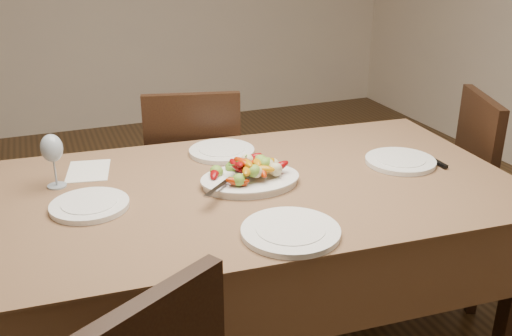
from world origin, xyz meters
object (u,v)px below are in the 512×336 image
object	(u,v)px
dining_table	(256,275)
wine_glass	(53,159)
plate_left	(90,206)
plate_right	(400,161)
plate_near	(291,232)
plate_far	(222,151)
chair_far	(194,179)
serving_platter	(250,181)
chair_right	(511,199)

from	to	relation	value
dining_table	wine_glass	distance (m)	0.85
dining_table	plate_left	distance (m)	0.69
plate_right	plate_near	world-z (taller)	same
dining_table	plate_far	bearing A→B (deg)	93.08
chair_far	plate_right	world-z (taller)	chair_far
dining_table	plate_right	bearing A→B (deg)	-1.98
serving_platter	plate_far	xyz separation A→B (m)	(0.00, 0.33, -0.00)
serving_platter	chair_right	bearing A→B (deg)	0.67
plate_left	plate_near	world-z (taller)	same
serving_platter	chair_far	bearing A→B (deg)	90.56
dining_table	chair_right	bearing A→B (deg)	0.90
serving_platter	plate_right	distance (m)	0.61
plate_far	wine_glass	xyz separation A→B (m)	(-0.64, -0.10, 0.09)
dining_table	chair_right	distance (m)	1.24
chair_far	chair_right	bearing A→B (deg)	162.94
chair_right	chair_far	bearing A→B (deg)	81.11
chair_far	plate_near	size ratio (longest dim) A/B	3.22
serving_platter	plate_left	size ratio (longest dim) A/B	1.34
chair_far	plate_near	bearing A→B (deg)	102.94
plate_left	plate_right	size ratio (longest dim) A/B	0.94
chair_far	plate_left	xyz separation A→B (m)	(-0.54, -0.75, 0.29)
plate_near	wine_glass	world-z (taller)	wine_glass
plate_right	wine_glass	xyz separation A→B (m)	(-1.25, 0.25, 0.09)
wine_glass	dining_table	bearing A→B (deg)	-19.64
chair_far	plate_far	xyz separation A→B (m)	(0.01, -0.43, 0.29)
plate_left	plate_near	bearing A→B (deg)	-36.60
serving_platter	plate_near	distance (m)	0.38
chair_far	wine_glass	world-z (taller)	wine_glass
chair_right	wine_glass	bearing A→B (deg)	105.13
plate_right	wine_glass	world-z (taller)	wine_glass
plate_right	plate_far	xyz separation A→B (m)	(-0.61, 0.35, 0.00)
dining_table	wine_glass	size ratio (longest dim) A/B	8.98
chair_right	plate_far	size ratio (longest dim) A/B	3.62
chair_right	wine_glass	distance (m)	1.95
chair_far	plate_far	world-z (taller)	chair_far
serving_platter	plate_left	distance (m)	0.55
chair_far	plate_far	distance (m)	0.52
plate_right	plate_near	xyz separation A→B (m)	(-0.63, -0.36, 0.00)
serving_platter	wine_glass	xyz separation A→B (m)	(-0.64, 0.23, 0.09)
dining_table	serving_platter	world-z (taller)	serving_platter
plate_near	plate_right	bearing A→B (deg)	29.57
chair_far	wine_glass	size ratio (longest dim) A/B	4.64
plate_left	wine_glass	world-z (taller)	wine_glass
chair_far	plate_far	size ratio (longest dim) A/B	3.62
serving_platter	plate_right	world-z (taller)	serving_platter
chair_right	serving_platter	xyz separation A→B (m)	(-1.26, -0.01, 0.30)
plate_near	wine_glass	bearing A→B (deg)	135.43
plate_left	plate_near	distance (m)	0.66
plate_left	plate_right	xyz separation A→B (m)	(1.16, -0.04, 0.00)
chair_far	plate_left	bearing A→B (deg)	67.45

